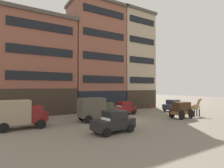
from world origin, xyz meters
name	(u,v)px	position (x,y,z in m)	size (l,w,h in m)	color
ground_plane	(125,120)	(0.00, 0.00, 0.00)	(120.00, 120.00, 0.00)	slate
building_far_left	(38,65)	(-7.90, 10.79, 7.06)	(10.35, 6.70, 14.04)	#33281E
building_center_left	(96,57)	(1.53, 10.79, 9.12)	(9.20, 6.70, 18.16)	black
building_center_right	(132,60)	(9.42, 10.79, 9.19)	(7.29, 6.70, 18.29)	#33281E
cargo_wagon	(182,109)	(6.70, -2.67, 1.15)	(2.91, 1.53, 1.98)	brown
draft_horse	(196,107)	(9.65, -2.67, 1.27)	(2.34, 0.62, 2.30)	#937047
delivery_truck_near	(96,108)	(-3.14, 1.36, 1.42)	(4.37, 2.16, 2.62)	#2D3823
delivery_truck_far	(20,113)	(-10.90, 1.46, 1.42)	(4.38, 2.18, 2.62)	maroon
sedan_dark	(123,108)	(2.27, 3.57, 0.91)	(3.75, 1.95, 1.83)	maroon
sedan_light	(114,122)	(-4.29, -4.22, 0.91)	(3.81, 2.10, 1.83)	black
sedan_parked_curb	(174,105)	(11.38, 2.40, 0.91)	(3.78, 2.02, 1.83)	#333847
pedestrian_officer	(27,113)	(-10.01, 4.67, 0.98)	(0.45, 0.45, 1.79)	black
fire_hydrant_curbside	(151,107)	(10.04, 6.05, 0.43)	(0.24, 0.24, 0.83)	maroon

